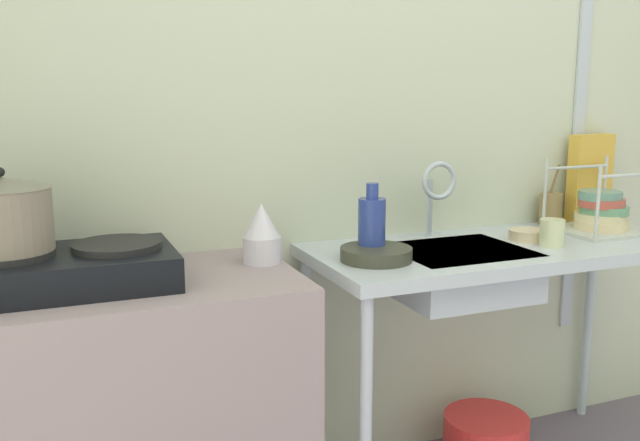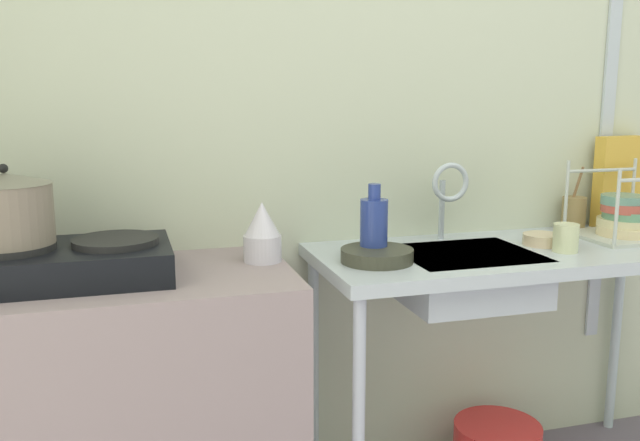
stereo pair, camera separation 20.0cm
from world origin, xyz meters
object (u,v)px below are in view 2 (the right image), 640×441
at_px(stove, 65,262).
at_px(cereal_box, 618,181).
at_px(frying_pan, 377,255).
at_px(dish_rack, 625,219).
at_px(small_bowl_on_drainboard, 542,239).
at_px(utensil_jar, 574,213).
at_px(pot_on_left_burner, 7,209).
at_px(bottle_by_sink, 374,227).
at_px(faucet, 449,188).
at_px(cup_by_rack, 566,238).
at_px(percolator, 262,233).
at_px(sink_basin, 465,276).

xyz_separation_m(stove, cereal_box, (1.93, 0.22, 0.12)).
distance_m(frying_pan, dish_rack, 0.94).
height_order(small_bowl_on_drainboard, utensil_jar, utensil_jar).
height_order(pot_on_left_burner, cereal_box, cereal_box).
relative_size(small_bowl_on_drainboard, cereal_box, 0.38).
relative_size(bottle_by_sink, utensil_jar, 0.98).
bearing_deg(dish_rack, faucet, 168.64).
distance_m(pot_on_left_burner, cup_by_rack, 1.63).
xyz_separation_m(stove, utensil_jar, (1.74, 0.21, 0.01)).
xyz_separation_m(percolator, utensil_jar, (1.19, 0.15, -0.03)).
distance_m(percolator, utensil_jar, 1.20).
height_order(percolator, dish_rack, dish_rack).
height_order(sink_basin, faucet, faucet).
height_order(sink_basin, dish_rack, dish_rack).
xyz_separation_m(sink_basin, utensil_jar, (0.55, 0.22, 0.14)).
bearing_deg(bottle_by_sink, cereal_box, 12.22).
height_order(cup_by_rack, small_bowl_on_drainboard, cup_by_rack).
bearing_deg(sink_basin, faucet, 84.49).
xyz_separation_m(dish_rack, cup_by_rack, (-0.32, -0.12, -0.02)).
bearing_deg(cereal_box, cup_by_rack, -150.80).
bearing_deg(pot_on_left_burner, dish_rack, 0.80).
bearing_deg(small_bowl_on_drainboard, cereal_box, 24.56).
bearing_deg(faucet, small_bowl_on_drainboard, -25.69).
relative_size(pot_on_left_burner, cereal_box, 0.70).
relative_size(pot_on_left_burner, sink_basin, 0.55).
bearing_deg(frying_pan, cup_by_rack, -4.00).
distance_m(cup_by_rack, utensil_jar, 0.39).
distance_m(percolator, dish_rack, 1.26).
relative_size(bottle_by_sink, cereal_box, 0.68).
bearing_deg(stove, pot_on_left_burner, 180.00).
bearing_deg(bottle_by_sink, dish_rack, 2.04).
distance_m(cup_by_rack, cereal_box, 0.56).
distance_m(faucet, frying_pan, 0.41).
bearing_deg(faucet, sink_basin, -95.51).
bearing_deg(pot_on_left_burner, cereal_box, 6.16).
bearing_deg(cup_by_rack, sink_basin, 166.57).
xyz_separation_m(faucet, small_bowl_on_drainboard, (0.28, -0.13, -0.16)).
distance_m(faucet, bottle_by_sink, 0.37).
bearing_deg(stove, cereal_box, 6.58).
distance_m(small_bowl_on_drainboard, utensil_jar, 0.32).
relative_size(cup_by_rack, bottle_by_sink, 0.39).
height_order(faucet, dish_rack, faucet).
distance_m(sink_basin, cup_by_rack, 0.34).
distance_m(sink_basin, frying_pan, 0.33).
distance_m(small_bowl_on_drainboard, cereal_box, 0.52).
distance_m(stove, cereal_box, 1.95).
relative_size(stove, utensil_jar, 2.36).
height_order(percolator, cup_by_rack, percolator).
bearing_deg(dish_rack, frying_pan, -175.45).
height_order(pot_on_left_burner, dish_rack, pot_on_left_burner).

